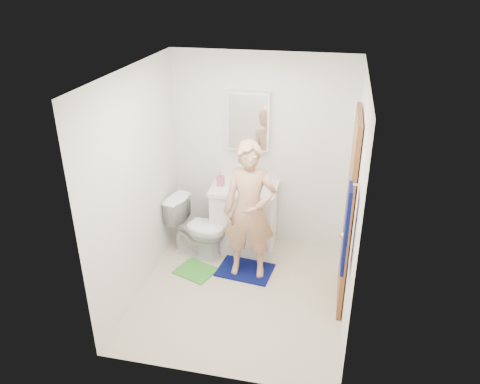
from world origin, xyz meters
name	(u,v)px	position (x,y,z in m)	size (l,w,h in m)	color
floor	(241,292)	(0.00, 0.00, -0.01)	(2.20, 2.40, 0.02)	beige
ceiling	(241,71)	(0.00, 0.00, 2.41)	(2.20, 2.40, 0.02)	white
wall_back	(262,152)	(0.00, 1.21, 1.20)	(2.20, 0.02, 2.40)	white
wall_front	(208,262)	(0.00, -1.21, 1.20)	(2.20, 0.02, 2.40)	white
wall_left	(136,184)	(-1.11, 0.00, 1.20)	(0.02, 2.40, 2.40)	white
wall_right	(355,205)	(1.11, 0.00, 1.20)	(0.02, 2.40, 2.40)	white
vanity_cabinet	(244,219)	(-0.15, 0.91, 0.40)	(0.75, 0.55, 0.80)	white
countertop	(245,188)	(-0.15, 0.91, 0.83)	(0.79, 0.59, 0.05)	white
sink_basin	(245,187)	(-0.15, 0.91, 0.84)	(0.40, 0.40, 0.03)	white
faucet	(248,176)	(-0.15, 1.09, 0.91)	(0.03, 0.03, 0.12)	silver
medicine_cabinet	(249,121)	(-0.15, 1.14, 1.60)	(0.50, 0.12, 0.70)	white
mirror_panel	(248,122)	(-0.15, 1.08, 1.60)	(0.46, 0.01, 0.66)	white
door	(349,213)	(1.07, 0.15, 1.02)	(0.05, 0.80, 2.05)	#935628
door_knob	(343,236)	(1.03, -0.17, 0.95)	(0.07, 0.07, 0.07)	gold
towel	(346,229)	(1.03, -0.57, 1.25)	(0.03, 0.24, 0.80)	#081052
towel_hook	(357,185)	(1.07, -0.57, 1.67)	(0.02, 0.02, 0.06)	silver
toilet	(198,228)	(-0.67, 0.64, 0.37)	(0.41, 0.72, 0.74)	white
bath_mat	(245,270)	(-0.03, 0.39, 0.01)	(0.62, 0.45, 0.02)	#081052
green_rug	(196,271)	(-0.60, 0.25, 0.01)	(0.43, 0.36, 0.02)	green
soap_dispenser	(221,178)	(-0.44, 0.89, 0.94)	(0.08, 0.08, 0.18)	#C55C74
toothbrush_cup	(257,181)	(-0.02, 1.01, 0.90)	(0.12, 0.12, 0.10)	#6F418F
man	(249,211)	(0.02, 0.36, 0.82)	(0.58, 0.38, 1.60)	tan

